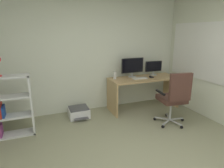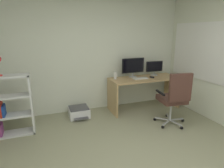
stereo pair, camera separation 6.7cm
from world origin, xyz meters
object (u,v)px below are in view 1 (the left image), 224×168
at_px(desktop_speaker, 115,75).
at_px(desk, 144,85).
at_px(monitor_secondary, 154,67).
at_px(printer, 79,112).
at_px(computer_mouse, 151,77).
at_px(keyboard, 140,78).
at_px(monitor_main, 133,66).
at_px(office_chair, 175,96).
at_px(bookshelf, 4,108).

bearing_deg(desktop_speaker, desk, -9.42).
relative_size(monitor_secondary, printer, 0.90).
relative_size(computer_mouse, desktop_speaker, 0.59).
bearing_deg(keyboard, printer, 175.96).
bearing_deg(monitor_main, desktop_speaker, -174.18).
relative_size(desk, monitor_main, 2.94).
bearing_deg(office_chair, monitor_secondary, 77.17).
height_order(desktop_speaker, bookshelf, bookshelf).
bearing_deg(printer, bookshelf, -165.84).
xyz_separation_m(desktop_speaker, bookshelf, (-2.22, -0.40, -0.31)).
xyz_separation_m(office_chair, printer, (-1.65, 1.05, -0.50)).
bearing_deg(monitor_secondary, computer_mouse, -130.69).
xyz_separation_m(keyboard, printer, (-1.42, 0.12, -0.66)).
bearing_deg(monitor_main, desk, -35.65).
relative_size(monitor_main, keyboard, 1.65).
height_order(desk, printer, desk).
height_order(computer_mouse, desktop_speaker, desktop_speaker).
xyz_separation_m(monitor_secondary, office_chair, (-0.26, -1.16, -0.35)).
xyz_separation_m(desk, bookshelf, (-2.91, -0.28, -0.04)).
bearing_deg(desktop_speaker, bookshelf, -169.87).
distance_m(monitor_main, keyboard, 0.35).
bearing_deg(desktop_speaker, monitor_main, 5.82).
relative_size(keyboard, office_chair, 0.31).
bearing_deg(office_chair, printer, 147.46).
relative_size(desk, bookshelf, 1.50).
bearing_deg(monitor_secondary, monitor_main, -179.99).
bearing_deg(desktop_speaker, keyboard, -17.58).
bearing_deg(computer_mouse, monitor_secondary, 47.78).
relative_size(desk, printer, 3.43).
bearing_deg(monitor_secondary, bookshelf, -172.26).
distance_m(monitor_secondary, bookshelf, 3.32).
relative_size(desk, desktop_speaker, 9.66).
bearing_deg(computer_mouse, printer, 174.06).
relative_size(keyboard, printer, 0.71).
relative_size(keyboard, computer_mouse, 3.40).
relative_size(office_chair, bookshelf, 1.00).
relative_size(computer_mouse, bookshelf, 0.09).
distance_m(desktop_speaker, bookshelf, 2.27).
distance_m(monitor_secondary, computer_mouse, 0.36).
bearing_deg(computer_mouse, monitor_main, 146.61).
relative_size(desktop_speaker, printer, 0.35).
distance_m(office_chair, bookshelf, 3.09).
bearing_deg(bookshelf, monitor_main, 9.38).
bearing_deg(office_chair, bookshelf, 166.61).
distance_m(desk, monitor_secondary, 0.55).
distance_m(desktop_speaker, office_chair, 1.38).
distance_m(computer_mouse, bookshelf, 3.08).
relative_size(bookshelf, printer, 2.28).
bearing_deg(computer_mouse, desktop_speaker, 165.94).
height_order(keyboard, printer, keyboard).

